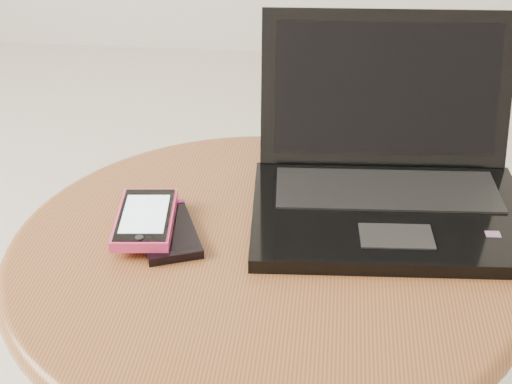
# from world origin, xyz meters

# --- Properties ---
(table) EXTENTS (0.60, 0.60, 0.47)m
(table) POSITION_xyz_m (0.00, 0.04, 0.37)
(table) COLOR #602C1D
(table) RESTS_ON ground
(laptop) EXTENTS (0.34, 0.30, 0.21)m
(laptop) POSITION_xyz_m (0.14, 0.15, 0.51)
(laptop) COLOR black
(laptop) RESTS_ON table
(phone_black) EXTENTS (0.10, 0.13, 0.01)m
(phone_black) POSITION_xyz_m (-0.11, 0.05, 0.48)
(phone_black) COLOR black
(phone_black) RESTS_ON table
(phone_pink) EXTENTS (0.08, 0.13, 0.01)m
(phone_pink) POSITION_xyz_m (-0.14, 0.06, 0.49)
(phone_pink) COLOR #D9346A
(phone_pink) RESTS_ON phone_black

